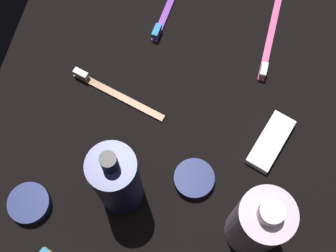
{
  "coord_description": "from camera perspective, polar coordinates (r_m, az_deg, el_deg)",
  "views": [
    {
      "loc": [
        -25.27,
        -5.52,
        69.16
      ],
      "look_at": [
        0.0,
        0.0,
        3.0
      ],
      "focal_mm": 46.73,
      "sensor_mm": 36.0,
      "label": 1
    }
  ],
  "objects": [
    {
      "name": "lotion_bottle",
      "position": [
        0.63,
        -6.64,
        -7.13
      ],
      "size": [
        6.76,
        6.76,
        19.11
      ],
      "color": "navy",
      "rests_on": "ground_plane"
    },
    {
      "name": "bodywash_bottle",
      "position": [
        0.64,
        11.65,
        -12.31
      ],
      "size": [
        7.57,
        7.57,
        16.98
      ],
      "color": "silver",
      "rests_on": "ground_plane"
    },
    {
      "name": "snack_bar_white",
      "position": [
        0.74,
        13.24,
        -2.02
      ],
      "size": [
        11.14,
        7.34,
        1.5
      ],
      "primitive_type": "cube",
      "rotation": [
        0.0,
        0.0,
        -0.35
      ],
      "color": "white",
      "rests_on": "ground_plane"
    },
    {
      "name": "ground_plane",
      "position": [
        0.74,
        -0.0,
        -1.01
      ],
      "size": [
        84.0,
        64.0,
        1.2
      ],
      "primitive_type": "cube",
      "color": "black"
    },
    {
      "name": "toothbrush_pink",
      "position": [
        0.83,
        13.06,
        10.56
      ],
      "size": [
        18.04,
        2.13,
        2.1
      ],
      "color": "#E55999",
      "rests_on": "ground_plane"
    },
    {
      "name": "cream_tin_left",
      "position": [
        0.73,
        -17.6,
        -9.62
      ],
      "size": [
        6.54,
        6.54,
        1.89
      ],
      "primitive_type": "cylinder",
      "color": "navy",
      "rests_on": "ground_plane"
    },
    {
      "name": "cream_tin_right",
      "position": [
        0.71,
        3.41,
        -6.91
      ],
      "size": [
        6.52,
        6.52,
        1.71
      ],
      "primitive_type": "cylinder",
      "color": "navy",
      "rests_on": "ground_plane"
    },
    {
      "name": "toothbrush_brown",
      "position": [
        0.77,
        -7.23,
        4.42
      ],
      "size": [
        6.32,
        17.59,
        2.1
      ],
      "color": "brown",
      "rests_on": "ground_plane"
    },
    {
      "name": "toothbrush_purple",
      "position": [
        0.85,
        0.0,
        15.32
      ],
      "size": [
        18.02,
        3.29,
        2.1
      ],
      "color": "purple",
      "rests_on": "ground_plane"
    }
  ]
}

